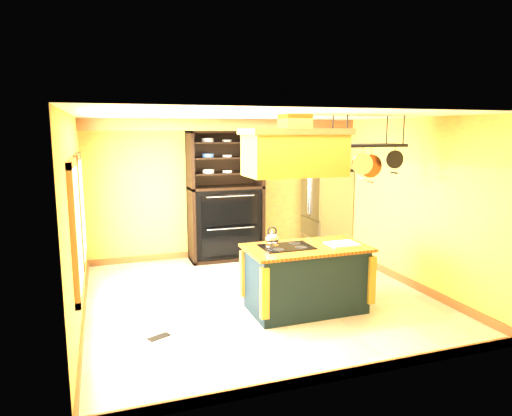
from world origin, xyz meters
TOP-DOWN VIEW (x-y plane):
  - floor at (0.00, 0.00)m, footprint 5.00×5.00m
  - ceiling at (0.00, 0.00)m, footprint 5.00×5.00m
  - wall_back at (0.00, 2.50)m, footprint 5.00×0.02m
  - wall_front at (0.00, -2.50)m, footprint 5.00×0.02m
  - wall_left at (-2.50, 0.00)m, footprint 0.02×5.00m
  - wall_right at (2.50, 0.00)m, footprint 0.02×5.00m
  - ceiling_beam at (0.00, 1.70)m, footprint 5.00×0.15m
  - window_near at (-2.47, -0.80)m, footprint 0.06×1.06m
  - window_far at (-2.47, 0.60)m, footprint 0.06×1.06m
  - kitchen_island at (0.46, -0.70)m, footprint 1.69×0.95m
  - range_hood at (0.26, -0.70)m, footprint 1.36×0.77m
  - pot_rack at (1.37, -0.69)m, footprint 1.04×0.49m
  - refrigerator at (2.11, 1.90)m, footprint 0.74×0.87m
  - hutch at (0.09, 2.23)m, footprint 1.42×0.64m
  - floor_register at (-1.60, -0.92)m, footprint 0.30×0.23m

SIDE VIEW (x-z plane):
  - floor at x=0.00m, z-range 0.00..0.00m
  - floor_register at x=-1.60m, z-range 0.00..0.01m
  - kitchen_island at x=0.46m, z-range -0.09..1.02m
  - refrigerator at x=2.11m, z-range -0.02..1.68m
  - hutch at x=0.09m, z-range -0.30..2.21m
  - wall_back at x=0.00m, z-range 0.00..2.70m
  - wall_front at x=0.00m, z-range 0.00..2.70m
  - wall_left at x=-2.50m, z-range 0.00..2.70m
  - wall_right at x=2.50m, z-range 0.00..2.70m
  - window_near at x=-2.47m, z-range 0.62..2.18m
  - window_far at x=-2.47m, z-range 0.62..2.18m
  - pot_rack at x=1.37m, z-range 1.77..2.64m
  - range_hood at x=0.26m, z-range 1.84..2.64m
  - ceiling_beam at x=0.00m, z-range 2.49..2.69m
  - ceiling at x=0.00m, z-range 2.70..2.70m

